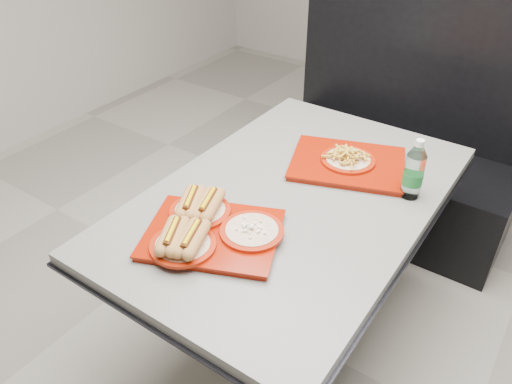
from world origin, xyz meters
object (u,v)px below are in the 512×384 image
Objects in this scene: booth_bench at (394,152)px; tray_near at (207,228)px; diner_table at (291,230)px; tray_far at (348,161)px; water_bottle at (414,172)px.

tray_near is (-0.10, -1.45, 0.38)m from booth_bench.
diner_table is at bearing 74.05° from tray_near.
tray_near is 0.99× the size of tray_far.
booth_bench is 1.50m from tray_near.
booth_bench is 6.04× the size of water_bottle.
tray_near is at bearing -105.95° from diner_table.
diner_table is 0.34m from tray_far.
booth_bench is at bearing 95.30° from tray_far.
water_bottle is (0.45, 0.58, 0.06)m from tray_near.
water_bottle is (0.27, -0.05, 0.07)m from tray_far.
diner_table is 6.35× the size of water_bottle.
diner_table is at bearing -146.67° from water_bottle.
diner_table is at bearing -105.25° from tray_far.
water_bottle is (0.34, 0.23, 0.26)m from diner_table.
tray_far is (0.08, -0.82, 0.37)m from booth_bench.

